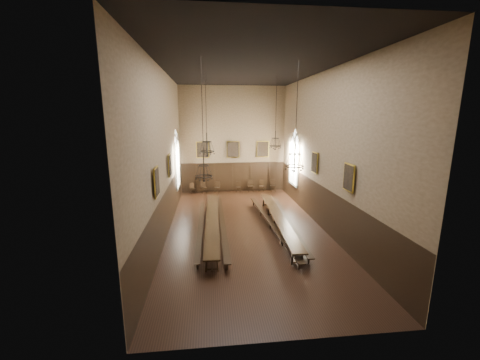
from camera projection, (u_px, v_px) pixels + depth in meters
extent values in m
cube|color=black|center=(246.00, 228.00, 17.42)|extent=(9.00, 18.00, 0.02)
cube|color=black|center=(247.00, 68.00, 15.50)|extent=(9.00, 18.00, 0.02)
cube|color=#80694E|center=(233.00, 140.00, 25.21)|extent=(9.00, 0.02, 9.00)
cube|color=#80694E|center=(290.00, 194.00, 7.70)|extent=(9.00, 0.02, 9.00)
cube|color=#80694E|center=(164.00, 154.00, 15.99)|extent=(0.02, 18.00, 9.00)
cube|color=#80694E|center=(324.00, 152.00, 16.93)|extent=(0.02, 18.00, 9.00)
cube|color=black|center=(212.00, 219.00, 16.84)|extent=(0.93, 10.19, 0.07)
cube|color=black|center=(278.00, 217.00, 17.25)|extent=(1.06, 9.75, 0.07)
cube|color=black|center=(201.00, 225.00, 16.80)|extent=(0.37, 9.23, 0.05)
cube|color=black|center=(222.00, 221.00, 17.35)|extent=(0.35, 10.58, 0.05)
cube|color=black|center=(270.00, 222.00, 17.21)|extent=(0.89, 10.30, 0.05)
cube|color=black|center=(287.00, 219.00, 17.64)|extent=(0.86, 10.06, 0.05)
cube|color=black|center=(192.00, 189.00, 25.18)|extent=(0.50, 0.50, 0.05)
cube|color=black|center=(192.00, 186.00, 25.29)|extent=(0.38, 0.17, 0.47)
cube|color=black|center=(204.00, 188.00, 25.34)|extent=(0.56, 0.56, 0.05)
cube|color=black|center=(204.00, 184.00, 25.47)|extent=(0.43, 0.18, 0.53)
cube|color=black|center=(217.00, 188.00, 25.50)|extent=(0.50, 0.50, 0.05)
cube|color=black|center=(217.00, 184.00, 25.62)|extent=(0.41, 0.14, 0.49)
cube|color=black|center=(238.00, 187.00, 25.60)|extent=(0.47, 0.47, 0.05)
cube|color=black|center=(238.00, 184.00, 25.72)|extent=(0.40, 0.12, 0.48)
cube|color=black|center=(251.00, 186.00, 25.76)|extent=(0.49, 0.49, 0.05)
cube|color=black|center=(250.00, 183.00, 25.89)|extent=(0.46, 0.07, 0.55)
cube|color=black|center=(261.00, 186.00, 25.91)|extent=(0.56, 0.56, 0.05)
cube|color=black|center=(261.00, 183.00, 26.04)|extent=(0.43, 0.18, 0.52)
cube|color=black|center=(273.00, 186.00, 25.92)|extent=(0.46, 0.46, 0.05)
cube|color=black|center=(273.00, 182.00, 26.06)|extent=(0.46, 0.05, 0.55)
cylinder|color=black|center=(206.00, 103.00, 17.60)|extent=(0.03, 0.03, 3.50)
torus|color=black|center=(207.00, 152.00, 18.21)|extent=(0.93, 0.93, 0.05)
torus|color=black|center=(207.00, 142.00, 18.09)|extent=(0.59, 0.59, 0.04)
cylinder|color=black|center=(207.00, 144.00, 18.11)|extent=(0.07, 0.07, 1.32)
cylinder|color=black|center=(276.00, 104.00, 18.91)|extent=(0.03, 0.03, 3.46)
torus|color=black|center=(275.00, 146.00, 19.48)|extent=(0.79, 0.79, 0.05)
torus|color=black|center=(275.00, 138.00, 19.37)|extent=(0.50, 0.50, 0.04)
cylinder|color=black|center=(275.00, 140.00, 19.39)|extent=(0.06, 0.06, 1.11)
cylinder|color=black|center=(202.00, 107.00, 12.86)|extent=(0.03, 0.03, 4.24)
torus|color=black|center=(204.00, 176.00, 13.51)|extent=(0.78, 0.78, 0.05)
torus|color=black|center=(204.00, 165.00, 13.41)|extent=(0.50, 0.50, 0.04)
cylinder|color=black|center=(204.00, 167.00, 13.43)|extent=(0.06, 0.06, 1.10)
cylinder|color=black|center=(297.00, 102.00, 13.68)|extent=(0.03, 0.03, 3.76)
torus|color=black|center=(294.00, 166.00, 14.31)|extent=(0.91, 0.91, 0.05)
torus|color=black|center=(295.00, 154.00, 14.19)|extent=(0.58, 0.58, 0.04)
cylinder|color=black|center=(295.00, 156.00, 14.21)|extent=(0.06, 0.06, 1.29)
cube|color=#AF8F2A|center=(203.00, 150.00, 24.98)|extent=(1.10, 0.12, 1.40)
cube|color=black|center=(203.00, 150.00, 24.98)|extent=(0.98, 0.02, 1.28)
cube|color=#AF8F2A|center=(233.00, 149.00, 25.26)|extent=(1.10, 0.12, 1.40)
cube|color=black|center=(233.00, 149.00, 25.26)|extent=(0.98, 0.02, 1.28)
cube|color=#AF8F2A|center=(263.00, 149.00, 25.53)|extent=(1.10, 0.12, 1.40)
cube|color=black|center=(263.00, 149.00, 25.53)|extent=(0.98, 0.02, 1.28)
cube|color=#AF8F2A|center=(170.00, 165.00, 17.14)|extent=(0.12, 1.00, 1.30)
cube|color=black|center=(170.00, 165.00, 17.14)|extent=(0.02, 0.88, 1.18)
cube|color=#AF8F2A|center=(157.00, 182.00, 12.77)|extent=(0.12, 1.00, 1.30)
cube|color=black|center=(157.00, 182.00, 12.77)|extent=(0.02, 0.88, 1.18)
cube|color=#AF8F2A|center=(315.00, 163.00, 18.06)|extent=(0.12, 1.00, 1.30)
cube|color=black|center=(315.00, 163.00, 18.06)|extent=(0.02, 0.88, 1.18)
cube|color=#AF8F2A|center=(349.00, 178.00, 13.68)|extent=(0.12, 1.00, 1.30)
cube|color=black|center=(349.00, 178.00, 13.68)|extent=(0.02, 0.88, 1.18)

